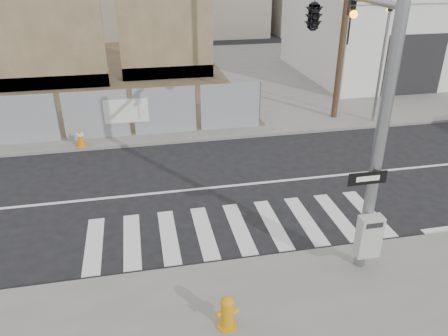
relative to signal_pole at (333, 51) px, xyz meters
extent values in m
plane|color=black|center=(-2.49, 2.05, -4.78)|extent=(100.00, 100.00, 0.00)
cube|color=slate|center=(-2.49, 16.05, -4.72)|extent=(50.00, 20.00, 0.12)
cylinder|color=gray|center=(0.01, -2.75, -1.16)|extent=(0.26, 0.26, 7.00)
cube|color=#B2B2AF|center=(-0.04, -3.03, -3.64)|extent=(0.55, 0.30, 1.05)
cube|color=black|center=(-0.24, -2.91, -2.16)|extent=(0.90, 0.03, 0.30)
cube|color=silver|center=(-0.24, -2.93, -2.16)|extent=(0.55, 0.01, 0.12)
imported|color=black|center=(0.01, -0.75, 0.79)|extent=(0.16, 0.20, 1.00)
imported|color=black|center=(0.01, 1.45, 0.79)|extent=(0.53, 2.48, 1.00)
cylinder|color=gray|center=(5.51, 6.65, -2.06)|extent=(0.12, 0.12, 5.20)
imported|color=black|center=(5.51, 6.65, 0.44)|extent=(0.16, 0.20, 1.00)
cube|color=brown|center=(-9.49, 15.05, -0.66)|extent=(6.00, 0.50, 8.00)
cube|color=brown|center=(-9.49, 15.45, -4.26)|extent=(6.00, 1.30, 0.80)
cube|color=brown|center=(-2.99, 16.05, -0.66)|extent=(5.50, 0.50, 8.00)
cube|color=brown|center=(-2.99, 16.45, -4.26)|extent=(5.50, 1.30, 0.80)
cube|color=silver|center=(11.51, 15.05, -2.26)|extent=(12.00, 10.00, 4.80)
cube|color=black|center=(9.51, 10.03, -3.06)|extent=(3.40, 0.06, 3.20)
cylinder|color=#523926|center=(4.01, 7.55, 0.34)|extent=(0.28, 0.28, 10.00)
cylinder|color=orange|center=(-3.61, -4.06, -4.64)|extent=(0.53, 0.53, 0.04)
cylinder|color=orange|center=(-3.61, -4.06, -4.36)|extent=(0.34, 0.34, 0.61)
sphere|color=orange|center=(-3.61, -4.06, -4.04)|extent=(0.28, 0.28, 0.28)
cylinder|color=orange|center=(-3.77, -4.06, -4.30)|extent=(0.17, 0.16, 0.11)
cylinder|color=orange|center=(-3.45, -4.06, -4.30)|extent=(0.17, 0.16, 0.11)
cube|color=orange|center=(-7.35, 6.27, -4.64)|extent=(0.48, 0.48, 0.03)
cone|color=orange|center=(-7.35, 6.27, -4.27)|extent=(0.42, 0.42, 0.77)
cylinder|color=silver|center=(-7.35, 6.27, -4.16)|extent=(0.30, 0.30, 0.09)
cube|color=orange|center=(-1.60, 7.54, -4.64)|extent=(0.45, 0.45, 0.03)
cone|color=orange|center=(-1.60, 7.54, -4.29)|extent=(0.40, 0.40, 0.74)
cylinder|color=silver|center=(-1.60, 7.54, -4.18)|extent=(0.29, 0.29, 0.08)
camera|label=1|loc=(-5.01, -10.53, 2.23)|focal=35.00mm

